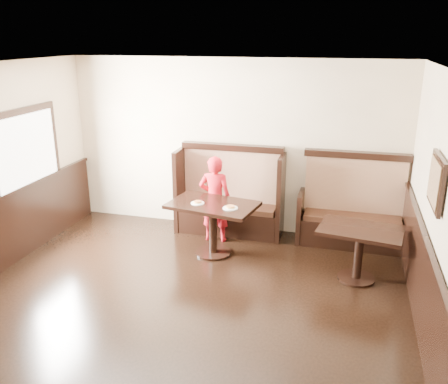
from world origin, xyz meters
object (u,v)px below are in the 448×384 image
(table_neighbor, at_px, (360,242))
(child, at_px, (215,199))
(booth_main, at_px, (230,201))
(table_main, at_px, (213,215))
(booth_neighbor, at_px, (352,215))

(table_neighbor, height_order, child, child)
(booth_main, xyz_separation_m, child, (-0.14, -0.42, 0.16))
(table_main, distance_m, child, 0.51)
(booth_neighbor, bearing_deg, child, -168.65)
(booth_neighbor, xyz_separation_m, child, (-2.09, -0.42, 0.21))
(booth_main, height_order, booth_neighbor, same)
(booth_main, bearing_deg, booth_neighbor, -0.05)
(table_neighbor, xyz_separation_m, child, (-2.19, 0.75, 0.14))
(booth_main, relative_size, booth_neighbor, 1.06)
(booth_neighbor, xyz_separation_m, table_main, (-1.98, -0.91, 0.13))
(table_main, bearing_deg, booth_main, 98.04)
(booth_main, relative_size, table_main, 1.28)
(table_main, bearing_deg, child, 112.33)
(booth_main, bearing_deg, table_main, -91.93)
(booth_main, height_order, child, booth_main)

